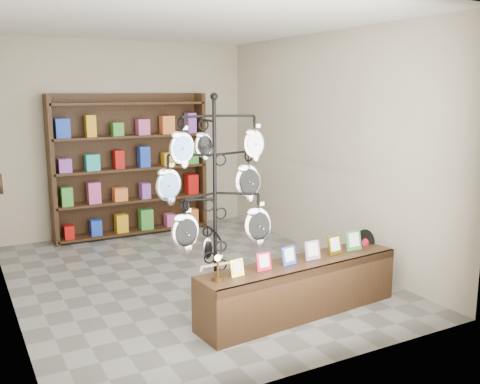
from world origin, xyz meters
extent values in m
plane|color=slate|center=(0.00, 0.00, 0.00)|extent=(5.00, 5.00, 0.00)
plane|color=#ABA28A|center=(0.00, 2.50, 1.50)|extent=(4.00, 0.00, 4.00)
plane|color=#ABA28A|center=(0.00, -2.50, 1.50)|extent=(4.00, 0.00, 4.00)
plane|color=#ABA28A|center=(-2.00, 0.00, 1.50)|extent=(0.00, 5.00, 5.00)
plane|color=#ABA28A|center=(2.00, 0.00, 1.50)|extent=(0.00, 5.00, 5.00)
plane|color=white|center=(0.00, 0.00, 3.00)|extent=(5.00, 5.00, 0.00)
cylinder|color=black|center=(-0.28, -1.28, 0.02)|extent=(0.50, 0.50, 0.03)
cylinder|color=black|center=(-0.28, -1.28, 1.09)|extent=(0.04, 0.04, 2.17)
sphere|color=black|center=(-0.28, -1.28, 2.19)|extent=(0.07, 0.07, 0.07)
ellipsoid|color=silver|center=(-0.25, -1.06, 0.68)|extent=(0.12, 0.05, 0.23)
cube|color=#A56F44|center=(-0.36, -1.58, 0.69)|extent=(0.41, 0.02, 0.04)
cube|color=black|center=(0.55, -1.53, 0.28)|extent=(2.27, 0.65, 0.55)
cube|color=yellow|center=(-0.21, -1.60, 0.63)|extent=(0.15, 0.06, 0.16)
cube|color=#B70E27|center=(0.10, -1.57, 0.64)|extent=(0.16, 0.07, 0.17)
cube|color=#263FA5|center=(0.40, -1.54, 0.64)|extent=(0.17, 0.07, 0.18)
cube|color=#E54C33|center=(0.71, -1.52, 0.65)|extent=(0.18, 0.07, 0.19)
cube|color=yellow|center=(1.01, -1.49, 0.65)|extent=(0.19, 0.08, 0.20)
cube|color=#337233|center=(1.29, -1.47, 0.66)|extent=(0.20, 0.08, 0.21)
cylinder|color=black|center=(1.52, -1.40, 0.58)|extent=(0.31, 0.10, 0.30)
cylinder|color=#B70E27|center=(1.52, -1.40, 0.58)|extent=(0.10, 0.04, 0.10)
cylinder|color=#493015|center=(-0.41, -1.61, 0.57)|extent=(0.10, 0.10, 0.04)
cylinder|color=#493015|center=(-0.41, -1.61, 0.66)|extent=(0.02, 0.02, 0.14)
sphere|color=#FFBF59|center=(-0.41, -1.61, 0.76)|extent=(0.06, 0.06, 0.06)
cube|color=black|center=(0.00, 2.44, 1.10)|extent=(2.40, 0.04, 2.20)
cube|color=black|center=(-1.18, 2.28, 1.10)|extent=(0.06, 0.36, 2.20)
cube|color=black|center=(1.18, 2.28, 1.10)|extent=(0.06, 0.36, 2.20)
cube|color=black|center=(0.00, 2.28, 0.05)|extent=(2.36, 0.36, 0.04)
cube|color=black|center=(0.00, 2.28, 0.55)|extent=(2.36, 0.36, 0.03)
cube|color=black|center=(0.00, 2.28, 1.05)|extent=(2.36, 0.36, 0.04)
cube|color=black|center=(0.00, 2.28, 1.55)|extent=(2.36, 0.36, 0.04)
cube|color=black|center=(0.00, 2.28, 2.05)|extent=(2.36, 0.36, 0.04)
cylinder|color=black|center=(-1.97, 0.80, 1.20)|extent=(0.03, 0.24, 0.24)
camera|label=1|loc=(-2.43, -5.75, 2.25)|focal=40.00mm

